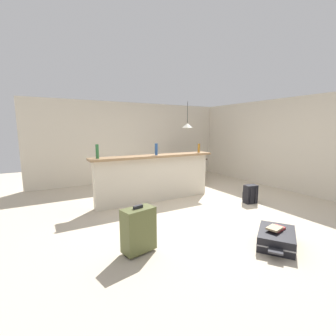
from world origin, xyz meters
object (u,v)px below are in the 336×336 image
bottle_amber (199,148)px  suitcase_flat_black (276,238)px  dining_chair_near_partition (194,168)px  pendant_lamp (187,125)px  dining_table (186,161)px  backpack_black (250,194)px  suitcase_upright_olive (139,229)px  bottle_blue (156,149)px  bottle_green (97,151)px  book_stack (276,228)px

bottle_amber → suitcase_flat_black: bottle_amber is taller
dining_chair_near_partition → pendant_lamp: size_ratio=1.11×
dining_table → backpack_black: size_ratio=2.62×
bottle_amber → backpack_black: 1.65m
dining_table → suitcase_upright_olive: size_ratio=1.64×
bottle_blue → backpack_black: 2.37m
bottle_green → suitcase_flat_black: (1.84, -2.81, -1.12)m
bottle_green → pendant_lamp: bearing=23.6°
bottle_green → suitcase_flat_black: bottle_green is taller
suitcase_flat_black → backpack_black: (1.26, 1.59, 0.09)m
dining_chair_near_partition → suitcase_flat_black: bearing=-108.4°
bottle_green → pendant_lamp: (3.10, 1.35, 0.55)m
suitcase_upright_olive → backpack_black: 3.17m
book_stack → dining_chair_near_partition: bearing=71.6°
bottle_green → dining_table: 3.50m
bottle_green → dining_table: bearing=24.8°
dining_table → dining_chair_near_partition: 0.54m
bottle_amber → book_stack: (-0.66, -2.74, -0.95)m
bottle_green → dining_table: size_ratio=0.26×
bottle_blue → dining_chair_near_partition: bearing=28.4°
bottle_blue → bottle_amber: bearing=-0.2°
bottle_amber → book_stack: 2.97m
bottle_green → backpack_black: (3.10, -1.22, -1.02)m
suitcase_upright_olive → book_stack: size_ratio=2.03×
book_stack → bottle_green: bearing=123.7°
bottle_amber → suitcase_upright_olive: 3.27m
dining_table → backpack_black: dining_table is taller
backpack_black → suitcase_flat_black: bearing=-128.3°
bottle_green → book_stack: (1.85, -2.78, -0.98)m
dining_table → book_stack: 4.43m
pendant_lamp → dining_chair_near_partition: bearing=-92.0°
suitcase_upright_olive → suitcase_flat_black: bearing=-24.1°
bottle_green → suitcase_flat_black: bearing=-56.7°
backpack_black → book_stack: backpack_black is taller
bottle_amber → suitcase_upright_olive: size_ratio=0.33×
bottle_green → suitcase_upright_olive: 2.20m
pendant_lamp → suitcase_upright_olive: pendant_lamp is taller
suitcase_upright_olive → bottle_amber: bearing=38.5°
dining_table → suitcase_flat_black: bearing=-106.8°
pendant_lamp → suitcase_flat_black: size_ratio=0.96×
suitcase_flat_black → suitcase_upright_olive: bearing=155.9°
backpack_black → dining_chair_near_partition: bearing=90.3°
backpack_black → suitcase_upright_olive: bearing=-165.6°
pendant_lamp → suitcase_upright_olive: 4.77m
dining_chair_near_partition → book_stack: size_ratio=2.82×
bottle_blue → book_stack: (0.54, -2.74, -0.97)m
backpack_black → pendant_lamp: bearing=89.9°
dining_chair_near_partition → suitcase_upright_olive: size_ratio=1.39×
dining_chair_near_partition → suitcase_flat_black: dining_chair_near_partition is taller
pendant_lamp → book_stack: size_ratio=2.54×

